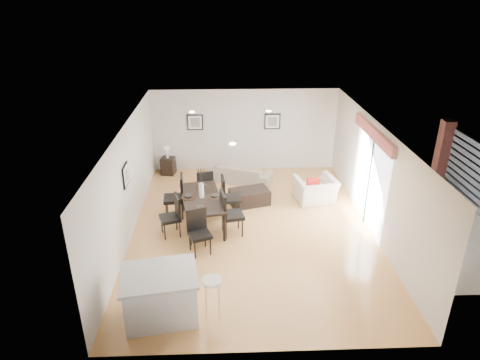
{
  "coord_description": "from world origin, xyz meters",
  "views": [
    {
      "loc": [
        -0.67,
        -9.37,
        5.65
      ],
      "look_at": [
        -0.29,
        0.4,
        1.21
      ],
      "focal_mm": 32.0,
      "sensor_mm": 36.0,
      "label": 1
    }
  ],
  "objects_px": {
    "dining_chair_wnear": "(173,213)",
    "dining_chair_efar": "(228,194)",
    "coffee_table": "(249,197)",
    "bar_stool": "(212,285)",
    "kitchen_island": "(160,295)",
    "dining_chair_head": "(198,229)",
    "side_table": "(168,166)",
    "dining_chair_foot": "(205,185)",
    "armchair": "(315,190)",
    "sofa": "(241,173)",
    "dining_chair_enear": "(228,211)",
    "dining_table": "(202,200)",
    "dining_chair_wfar": "(177,194)"
  },
  "relations": [
    {
      "from": "dining_table",
      "to": "dining_chair_foot",
      "type": "height_order",
      "value": "dining_chair_foot"
    },
    {
      "from": "dining_chair_wnear",
      "to": "dining_chair_efar",
      "type": "bearing_deg",
      "value": 106.16
    },
    {
      "from": "side_table",
      "to": "bar_stool",
      "type": "distance_m",
      "value": 6.91
    },
    {
      "from": "sofa",
      "to": "dining_chair_wfar",
      "type": "relative_size",
      "value": 1.61
    },
    {
      "from": "armchair",
      "to": "coffee_table",
      "type": "relative_size",
      "value": 1.02
    },
    {
      "from": "dining_table",
      "to": "dining_chair_head",
      "type": "bearing_deg",
      "value": -101.82
    },
    {
      "from": "sofa",
      "to": "dining_chair_foot",
      "type": "height_order",
      "value": "dining_chair_foot"
    },
    {
      "from": "dining_chair_wnear",
      "to": "dining_chair_enear",
      "type": "relative_size",
      "value": 0.91
    },
    {
      "from": "bar_stool",
      "to": "dining_chair_wfar",
      "type": "bearing_deg",
      "value": 104.46
    },
    {
      "from": "side_table",
      "to": "kitchen_island",
      "type": "distance_m",
      "value": 6.74
    },
    {
      "from": "dining_chair_wfar",
      "to": "dining_chair_enear",
      "type": "xyz_separation_m",
      "value": [
        1.32,
        -0.98,
        -0.01
      ]
    },
    {
      "from": "dining_chair_wfar",
      "to": "dining_chair_head",
      "type": "bearing_deg",
      "value": 16.53
    },
    {
      "from": "sofa",
      "to": "armchair",
      "type": "height_order",
      "value": "armchair"
    },
    {
      "from": "dining_chair_foot",
      "to": "dining_chair_wnear",
      "type": "bearing_deg",
      "value": 52.31
    },
    {
      "from": "dining_chair_enear",
      "to": "dining_chair_efar",
      "type": "distance_m",
      "value": 0.96
    },
    {
      "from": "dining_chair_efar",
      "to": "dining_chair_foot",
      "type": "bearing_deg",
      "value": 35.91
    },
    {
      "from": "dining_chair_enear",
      "to": "dining_chair_head",
      "type": "bearing_deg",
      "value": 123.18
    },
    {
      "from": "armchair",
      "to": "dining_chair_head",
      "type": "relative_size",
      "value": 1.04
    },
    {
      "from": "coffee_table",
      "to": "kitchen_island",
      "type": "relative_size",
      "value": 0.7
    },
    {
      "from": "dining_chair_foot",
      "to": "side_table",
      "type": "height_order",
      "value": "dining_chair_foot"
    },
    {
      "from": "coffee_table",
      "to": "dining_table",
      "type": "bearing_deg",
      "value": -154.76
    },
    {
      "from": "sofa",
      "to": "kitchen_island",
      "type": "distance_m",
      "value": 6.26
    },
    {
      "from": "dining_chair_efar",
      "to": "kitchen_island",
      "type": "xyz_separation_m",
      "value": [
        -1.29,
        -3.82,
        -0.14
      ]
    },
    {
      "from": "bar_stool",
      "to": "coffee_table",
      "type": "bearing_deg",
      "value": 77.99
    },
    {
      "from": "side_table",
      "to": "kitchen_island",
      "type": "bearing_deg",
      "value": -84.64
    },
    {
      "from": "armchair",
      "to": "dining_table",
      "type": "relative_size",
      "value": 0.54
    },
    {
      "from": "dining_table",
      "to": "kitchen_island",
      "type": "bearing_deg",
      "value": -110.79
    },
    {
      "from": "coffee_table",
      "to": "side_table",
      "type": "distance_m",
      "value": 3.38
    },
    {
      "from": "dining_chair_efar",
      "to": "kitchen_island",
      "type": "relative_size",
      "value": 0.74
    },
    {
      "from": "dining_chair_wfar",
      "to": "bar_stool",
      "type": "bearing_deg",
      "value": 10.36
    },
    {
      "from": "dining_chair_enear",
      "to": "dining_chair_head",
      "type": "relative_size",
      "value": 1.11
    },
    {
      "from": "dining_chair_head",
      "to": "side_table",
      "type": "relative_size",
      "value": 1.88
    },
    {
      "from": "dining_table",
      "to": "sofa",
      "type": "bearing_deg",
      "value": 56.91
    },
    {
      "from": "dining_chair_enear",
      "to": "coffee_table",
      "type": "bearing_deg",
      "value": -32.38
    },
    {
      "from": "dining_chair_wfar",
      "to": "dining_chair_efar",
      "type": "bearing_deg",
      "value": 85.16
    },
    {
      "from": "dining_chair_head",
      "to": "bar_stool",
      "type": "distance_m",
      "value": 2.2
    },
    {
      "from": "side_table",
      "to": "bar_stool",
      "type": "height_order",
      "value": "bar_stool"
    },
    {
      "from": "sofa",
      "to": "armchair",
      "type": "distance_m",
      "value": 2.5
    },
    {
      "from": "dining_chair_head",
      "to": "kitchen_island",
      "type": "bearing_deg",
      "value": -126.28
    },
    {
      "from": "armchair",
      "to": "dining_table",
      "type": "height_order",
      "value": "dining_table"
    },
    {
      "from": "coffee_table",
      "to": "bar_stool",
      "type": "xyz_separation_m",
      "value": [
        -0.95,
        -4.47,
        0.48
      ]
    },
    {
      "from": "sofa",
      "to": "side_table",
      "type": "relative_size",
      "value": 3.38
    },
    {
      "from": "dining_chair_wnear",
      "to": "side_table",
      "type": "relative_size",
      "value": 1.89
    },
    {
      "from": "dining_chair_foot",
      "to": "side_table",
      "type": "xyz_separation_m",
      "value": [
        -1.28,
        2.17,
        -0.29
      ]
    },
    {
      "from": "dining_chair_head",
      "to": "dining_chair_wfar",
      "type": "bearing_deg",
      "value": 89.61
    },
    {
      "from": "dining_chair_head",
      "to": "side_table",
      "type": "bearing_deg",
      "value": 84.02
    },
    {
      "from": "dining_chair_head",
      "to": "bar_stool",
      "type": "bearing_deg",
      "value": -101.57
    },
    {
      "from": "side_table",
      "to": "kitchen_island",
      "type": "relative_size",
      "value": 0.37
    },
    {
      "from": "coffee_table",
      "to": "kitchen_island",
      "type": "distance_m",
      "value": 4.87
    },
    {
      "from": "kitchen_island",
      "to": "dining_chair_efar",
      "type": "bearing_deg",
      "value": 61.99
    }
  ]
}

